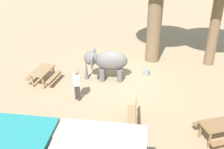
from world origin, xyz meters
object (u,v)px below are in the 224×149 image
(picnic_table_near, at_px, (219,128))
(picnic_table_far, at_px, (43,73))
(elephant, at_px, (107,62))
(feed_bucket, at_px, (146,72))
(wooden_bench, at_px, (134,114))
(person_handler, at_px, (77,83))

(picnic_table_near, bearing_deg, picnic_table_far, 134.11)
(elephant, xyz_separation_m, picnic_table_far, (3.36, 0.87, -0.48))
(elephant, distance_m, feed_bucket, 2.50)
(elephant, xyz_separation_m, feed_bucket, (-2.17, -0.83, -0.91))
(picnic_table_near, bearing_deg, wooden_bench, 146.96)
(person_handler, height_order, wooden_bench, person_handler)
(person_handler, height_order, feed_bucket, person_handler)
(person_handler, distance_m, picnic_table_far, 2.71)
(picnic_table_near, xyz_separation_m, picnic_table_far, (8.52, -3.52, 0.00))
(wooden_bench, height_order, picnic_table_near, wooden_bench)
(picnic_table_near, bearing_deg, feed_bucket, 96.34)
(elephant, distance_m, person_handler, 2.54)
(picnic_table_near, bearing_deg, person_handler, 138.06)
(elephant, xyz_separation_m, picnic_table_near, (-5.16, 4.38, -0.48))
(picnic_table_near, height_order, picnic_table_far, same)
(elephant, xyz_separation_m, wooden_bench, (-1.76, 3.81, -0.59))
(picnic_table_near, xyz_separation_m, feed_bucket, (2.99, -5.22, -0.43))
(picnic_table_near, distance_m, picnic_table_far, 9.21)
(picnic_table_far, relative_size, feed_bucket, 4.71)
(person_handler, bearing_deg, picnic_table_near, -78.52)
(picnic_table_near, relative_size, picnic_table_far, 1.16)
(person_handler, xyz_separation_m, feed_bucket, (-3.26, -3.13, -0.79))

